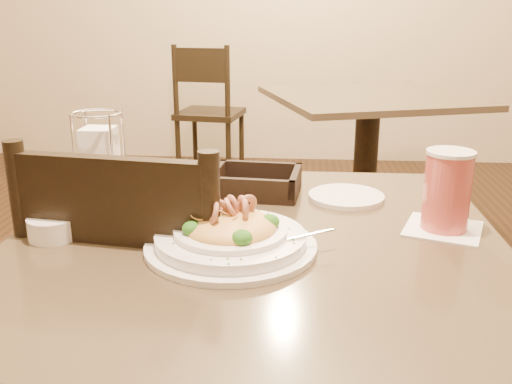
# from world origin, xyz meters

# --- Properties ---
(main_table) EXTENTS (0.90, 0.90, 0.75)m
(main_table) POSITION_xyz_m (0.00, 0.00, 0.51)
(main_table) COLOR black
(main_table) RESTS_ON ground
(background_table) EXTENTS (1.14, 1.14, 0.75)m
(background_table) POSITION_xyz_m (0.41, 1.86, 0.51)
(background_table) COLOR black
(background_table) RESTS_ON ground
(dining_chair_near) EXTENTS (0.48, 0.48, 0.93)m
(dining_chair_near) POSITION_xyz_m (-0.23, 0.08, 0.50)
(dining_chair_near) COLOR black
(dining_chair_near) RESTS_ON ground
(dining_chair_far) EXTENTS (0.48, 0.48, 0.93)m
(dining_chair_far) POSITION_xyz_m (-0.56, 2.92, 0.50)
(dining_chair_far) COLOR black
(dining_chair_far) RESTS_ON ground
(pasta_bowl) EXTENTS (0.33, 0.30, 0.10)m
(pasta_bowl) POSITION_xyz_m (-0.04, -0.06, 0.78)
(pasta_bowl) COLOR white
(pasta_bowl) RESTS_ON main_table
(drink_glass) EXTENTS (0.17, 0.17, 0.15)m
(drink_glass) POSITION_xyz_m (0.35, 0.06, 0.83)
(drink_glass) COLOR white
(drink_glass) RESTS_ON main_table
(bread_basket) EXTENTS (0.21, 0.18, 0.05)m
(bread_basket) POSITION_xyz_m (-0.02, 0.26, 0.77)
(bread_basket) COLOR black
(bread_basket) RESTS_ON main_table
(napkin_caddy) EXTENTS (0.11, 0.11, 0.18)m
(napkin_caddy) POSITION_xyz_m (-0.38, 0.28, 0.83)
(napkin_caddy) COLOR silver
(napkin_caddy) RESTS_ON main_table
(side_plate) EXTENTS (0.20, 0.20, 0.01)m
(side_plate) POSITION_xyz_m (0.18, 0.24, 0.76)
(side_plate) COLOR white
(side_plate) RESTS_ON main_table
(butter_ramekin) EXTENTS (0.11, 0.11, 0.04)m
(butter_ramekin) POSITION_xyz_m (-0.37, -0.03, 0.77)
(butter_ramekin) COLOR white
(butter_ramekin) RESTS_ON main_table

